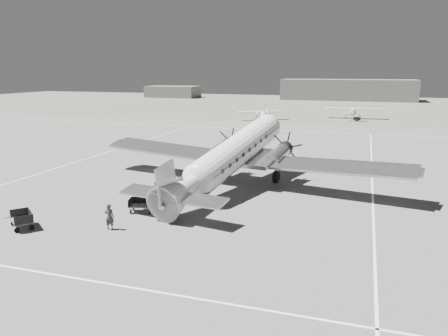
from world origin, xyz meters
TOP-DOWN VIEW (x-y plane):
  - ground at (0.00, 0.00)m, footprint 260.00×260.00m
  - taxi_line_near at (0.00, -14.00)m, footprint 60.00×0.15m
  - taxi_line_right at (12.00, 0.00)m, footprint 0.15×80.00m
  - taxi_line_left at (-18.00, 10.00)m, footprint 0.15×60.00m
  - taxi_line_horizon at (0.00, 40.00)m, footprint 90.00×0.15m
  - grass_infield at (0.00, 95.00)m, footprint 260.00×90.00m
  - hangar_main at (5.00, 120.00)m, footprint 42.00×14.00m
  - shed_secondary at (-55.00, 115.00)m, footprint 18.00×10.00m
  - dc3_airliner at (0.93, 3.38)m, footprint 31.43×24.47m
  - light_plane_left at (-8.16, 53.61)m, footprint 12.16×11.48m
  - light_plane_right at (8.66, 61.48)m, footprint 12.08×9.90m
  - baggage_cart_near at (-3.22, -4.26)m, footprint 1.98×1.63m
  - baggage_cart_far at (-8.74, -9.32)m, footprint 2.26×2.19m
  - ground_crew at (-3.45, -7.85)m, footprint 0.64×0.46m
  - ramp_agent at (-2.89, -2.45)m, footprint 0.90×1.05m
  - passenger at (-2.69, -1.38)m, footprint 0.55×0.77m

SIDE VIEW (x-z plane):
  - ground at x=0.00m, z-range 0.00..0.00m
  - grass_infield at x=0.00m, z-range 0.00..0.01m
  - taxi_line_near at x=0.00m, z-range 0.00..0.01m
  - taxi_line_right at x=12.00m, z-range 0.00..0.01m
  - taxi_line_left at x=-18.00m, z-range 0.00..0.01m
  - taxi_line_horizon at x=0.00m, z-range 0.00..0.01m
  - baggage_cart_near at x=-3.22m, z-range 0.00..0.97m
  - baggage_cart_far at x=-8.74m, z-range 0.00..1.05m
  - passenger at x=-2.69m, z-range 0.00..1.48m
  - ground_crew at x=-3.45m, z-range 0.00..1.63m
  - ramp_agent at x=-2.89m, z-range 0.00..1.88m
  - light_plane_left at x=-8.16m, z-range 0.00..1.99m
  - light_plane_right at x=8.66m, z-range 0.00..2.46m
  - shed_secondary at x=-55.00m, z-range 0.00..4.00m
  - dc3_airliner at x=0.93m, z-range 0.00..5.40m
  - hangar_main at x=5.00m, z-range 0.00..6.60m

